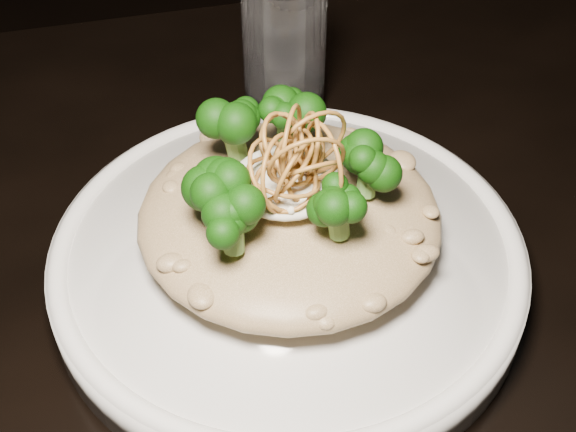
% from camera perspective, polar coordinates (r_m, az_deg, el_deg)
% --- Properties ---
extents(table, '(1.10, 0.80, 0.75)m').
position_cam_1_polar(table, '(0.56, 5.97, -12.25)').
color(table, black).
rests_on(table, ground).
extents(plate, '(0.29, 0.29, 0.03)m').
position_cam_1_polar(plate, '(0.50, 0.00, -3.33)').
color(plate, silver).
rests_on(plate, table).
extents(risotto, '(0.18, 0.18, 0.04)m').
position_cam_1_polar(risotto, '(0.48, 0.10, 0.04)').
color(risotto, brown).
rests_on(risotto, plate).
extents(broccoli, '(0.14, 0.14, 0.05)m').
position_cam_1_polar(broccoli, '(0.45, -0.35, 3.85)').
color(broccoli, black).
rests_on(broccoli, risotto).
extents(cheese, '(0.06, 0.06, 0.02)m').
position_cam_1_polar(cheese, '(0.46, -0.18, 2.43)').
color(cheese, white).
rests_on(cheese, risotto).
extents(shallots, '(0.06, 0.06, 0.04)m').
position_cam_1_polar(shallots, '(0.44, 0.71, 4.81)').
color(shallots, brown).
rests_on(shallots, cheese).
extents(drinking_glass, '(0.08, 0.08, 0.11)m').
position_cam_1_polar(drinking_glass, '(0.62, -0.26, 11.90)').
color(drinking_glass, white).
rests_on(drinking_glass, table).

